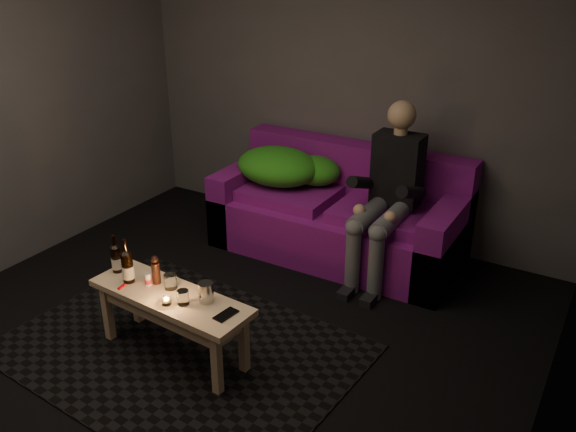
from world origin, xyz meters
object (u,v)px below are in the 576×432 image
at_px(sofa, 340,216).
at_px(coffee_table, 171,305).
at_px(beer_bottle_b, 127,266).
at_px(steel_cup, 206,292).
at_px(person, 388,191).
at_px(beer_bottle_a, 116,258).

relative_size(sofa, coffee_table, 1.81).
xyz_separation_m(sofa, beer_bottle_b, (-0.58, -1.85, 0.24)).
relative_size(coffee_table, steel_cup, 8.94).
xyz_separation_m(person, beer_bottle_a, (-1.21, -1.62, -0.16)).
bearing_deg(beer_bottle_a, sofa, 67.50).
distance_m(sofa, beer_bottle_a, 1.95).
bearing_deg(beer_bottle_b, beer_bottle_a, 159.81).
height_order(beer_bottle_a, steel_cup, beer_bottle_a).
distance_m(sofa, beer_bottle_b, 1.95).
bearing_deg(sofa, coffee_table, -98.12).
bearing_deg(person, sofa, 160.69).
bearing_deg(person, beer_bottle_a, -126.73).
xyz_separation_m(beer_bottle_b, steel_cup, (0.56, 0.06, -0.05)).
distance_m(coffee_table, steel_cup, 0.28).
bearing_deg(steel_cup, person, 73.12).
height_order(beer_bottle_b, steel_cup, beer_bottle_b).
relative_size(beer_bottle_a, beer_bottle_b, 0.88).
xyz_separation_m(person, beer_bottle_b, (-1.05, -1.68, -0.14)).
xyz_separation_m(beer_bottle_a, beer_bottle_b, (0.16, -0.06, 0.01)).
xyz_separation_m(beer_bottle_a, steel_cup, (0.72, 0.01, -0.03)).
relative_size(beer_bottle_a, steel_cup, 2.08).
bearing_deg(coffee_table, person, 66.30).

